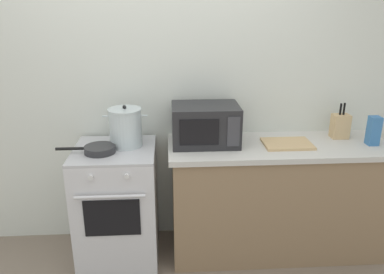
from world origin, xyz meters
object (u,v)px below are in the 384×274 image
(microwave, at_px, (205,125))
(frying_pan, at_px, (99,149))
(stock_pot, at_px, (126,127))
(knife_block, at_px, (340,126))
(stove, at_px, (118,204))
(cutting_board, at_px, (287,144))
(pasta_box, at_px, (374,131))

(microwave, bearing_deg, frying_pan, -169.41)
(stock_pot, height_order, knife_block, stock_pot)
(stove, xyz_separation_m, frying_pan, (-0.10, -0.07, 0.48))
(stock_pot, bearing_deg, stove, -142.17)
(stock_pot, distance_m, microwave, 0.60)
(stock_pot, xyz_separation_m, knife_block, (1.67, 0.07, -0.05))
(stock_pot, bearing_deg, knife_block, 2.52)
(frying_pan, distance_m, cutting_board, 1.40)
(stock_pot, distance_m, pasta_box, 1.86)
(knife_block, bearing_deg, microwave, -176.71)
(cutting_board, distance_m, knife_block, 0.49)
(cutting_board, relative_size, knife_block, 1.27)
(frying_pan, bearing_deg, microwave, 10.59)
(frying_pan, distance_m, pasta_box, 2.04)
(stove, bearing_deg, pasta_box, -0.85)
(stove, relative_size, knife_block, 3.24)
(stock_pot, distance_m, cutting_board, 1.22)
(cutting_board, relative_size, pasta_box, 1.64)
(microwave, distance_m, cutting_board, 0.64)
(stove, relative_size, microwave, 1.84)
(stock_pot, distance_m, frying_pan, 0.26)
(frying_pan, xyz_separation_m, knife_block, (1.86, 0.21, 0.07))
(pasta_box, bearing_deg, frying_pan, -178.94)
(knife_block, bearing_deg, stove, -175.42)
(frying_pan, bearing_deg, stove, 34.43)
(stock_pot, xyz_separation_m, frying_pan, (-0.18, -0.13, -0.12))
(pasta_box, bearing_deg, knife_block, 137.00)
(microwave, relative_size, cutting_board, 1.39)
(stove, xyz_separation_m, cutting_board, (1.30, 0.00, 0.47))
(pasta_box, bearing_deg, stove, 179.15)
(microwave, relative_size, knife_block, 1.76)
(stock_pot, height_order, frying_pan, stock_pot)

